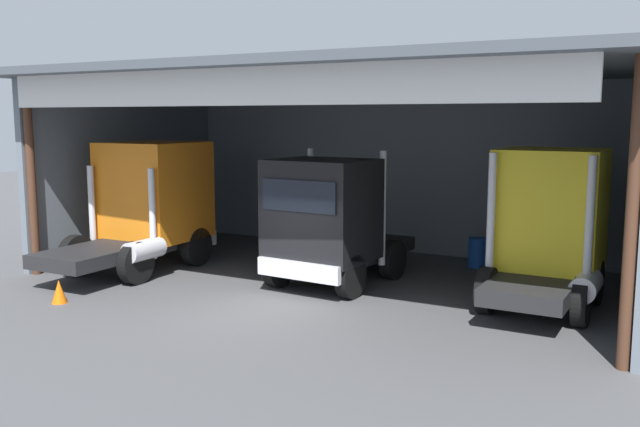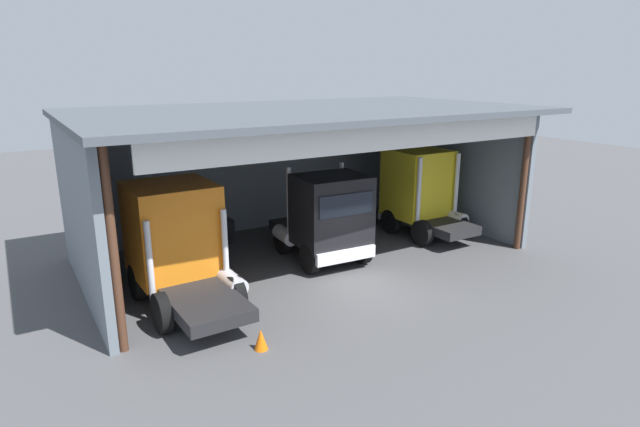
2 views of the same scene
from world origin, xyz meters
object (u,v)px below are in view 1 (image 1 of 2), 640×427
Objects in this scene: truck_orange_center_bay at (149,202)px; truck_yellow_center_right_bay at (549,224)px; truck_black_right_bay at (328,221)px; tool_cart at (319,236)px; oil_drum at (478,253)px; traffic_cone at (59,292)px.

truck_orange_center_bay reaches higher than truck_yellow_center_right_bay.
tool_cart is (-2.53, 4.04, -1.23)m from truck_black_right_bay.
truck_yellow_center_right_bay reaches higher than truck_black_right_bay.
oil_drum is 1.54× the size of traffic_cone.
oil_drum is 0.86× the size of tool_cart.
truck_yellow_center_right_bay is 8.62m from tool_cart.
truck_orange_center_bay reaches higher than traffic_cone.
oil_drum is at bearing 1.21° from tool_cart.
tool_cart is 1.79× the size of traffic_cone.
truck_orange_center_bay reaches higher than truck_black_right_bay.
truck_black_right_bay is 1.16× the size of truck_yellow_center_right_bay.
truck_yellow_center_right_bay reaches higher than traffic_cone.
tool_cart is at bearing 158.29° from truck_yellow_center_right_bay.
truck_orange_center_bay is 5.72m from tool_cart.
traffic_cone is at bearing 46.72° from truck_black_right_bay.
oil_drum is 5.32m from tool_cart.
truck_black_right_bay reaches higher than traffic_cone.
truck_yellow_center_right_bay is at bearing 5.74° from truck_orange_center_bay.
truck_yellow_center_right_bay is 7.63× the size of traffic_cone.
truck_black_right_bay is 5.42m from truck_yellow_center_right_bay.
truck_yellow_center_right_bay is (11.02, 1.38, -0.00)m from truck_orange_center_bay.
truck_black_right_bay is at bearing -123.90° from oil_drum.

